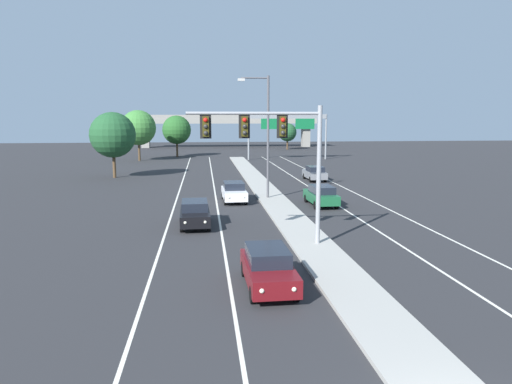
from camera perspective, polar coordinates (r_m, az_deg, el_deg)
The scene contains 18 objects.
median_island at distance 27.28m, azimuth 5.78°, elevation -5.10°, with size 2.40×110.00×0.15m, color #9E9B93.
lane_stripe_oncoming_center at distance 33.54m, azimuth -4.65°, elevation -2.56°, with size 0.14×100.00×0.01m, color silver.
lane_stripe_receding_center at distance 35.09m, azimuth 10.89°, elevation -2.18°, with size 0.14×100.00×0.01m, color silver.
edge_stripe_left at distance 33.61m, azimuth -10.29°, elevation -2.65°, with size 0.14×100.00×0.01m, color silver.
edge_stripe_right at distance 36.20m, azimuth 15.89°, elevation -2.02°, with size 0.14×100.00×0.01m, color silver.
overhead_signal_mast at distance 23.76m, azimuth 2.25°, elevation 5.99°, with size 6.89×0.44×7.20m.
street_lamp_median at distance 38.60m, azimuth 1.15°, elevation 7.63°, with size 2.58×0.28×10.00m.
car_oncoming_darkred at distance 18.76m, azimuth 1.49°, elevation -9.22°, with size 1.89×4.50×1.58m.
car_oncoming_black at distance 29.49m, azimuth -7.50°, elevation -2.58°, with size 1.92×4.51×1.58m.
car_oncoming_white at distance 37.96m, azimuth -2.72°, elevation 0.06°, with size 1.91×4.51×1.58m.
car_receding_green at distance 36.47m, azimuth 7.99°, elevation -0.39°, with size 1.90×4.50×1.58m.
car_receding_grey at distance 51.34m, azimuth 7.20°, elevation 2.31°, with size 1.86×4.49×1.58m.
highway_sign_gantry at distance 77.61m, azimuth 3.91°, elevation 8.53°, with size 13.28×0.42×7.50m.
overpass_bridge at distance 112.32m, azimuth -3.57°, elevation 8.45°, with size 42.40×6.40×7.65m.
tree_far_left_b at distance 84.41m, azimuth -9.70°, elevation 7.51°, with size 5.06×5.06×7.32m.
tree_far_right_c at distance 103.70m, azimuth 3.87°, elevation 7.31°, with size 4.02×4.02×5.81m.
tree_far_left_a at distance 77.55m, azimuth -14.22°, elevation 7.64°, with size 5.61×5.61×8.11m.
tree_far_left_c at distance 55.58m, azimuth -17.14°, elevation 6.69°, with size 5.17×5.17×7.47m.
Camera 1 is at (-5.67, -7.86, 6.66)m, focal length 32.65 mm.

